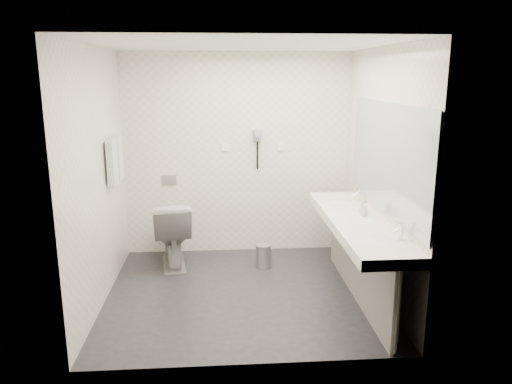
{
  "coord_description": "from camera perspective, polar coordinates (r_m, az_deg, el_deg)",
  "views": [
    {
      "loc": [
        -0.21,
        -4.73,
        2.23
      ],
      "look_at": [
        0.15,
        0.15,
        1.05
      ],
      "focal_mm": 34.29,
      "sensor_mm": 36.0,
      "label": 1
    }
  ],
  "objects": [
    {
      "name": "switch_plate_a",
      "position": [
        6.08,
        -3.63,
        5.22
      ],
      "size": [
        0.09,
        0.02,
        0.09
      ],
      "primitive_type": "cube",
      "color": "white",
      "rests_on": "wall_back"
    },
    {
      "name": "bin_lid",
      "position": [
        5.79,
        0.9,
        -6.24
      ],
      "size": [
        0.19,
        0.19,
        0.02
      ],
      "primitive_type": "cylinder",
      "color": "#B2B5BA",
      "rests_on": "pedal_bin"
    },
    {
      "name": "flush_plate",
      "position": [
        6.18,
        -10.08,
        1.41
      ],
      "size": [
        0.18,
        0.02,
        0.12
      ],
      "primitive_type": "cube",
      "color": "#B2B5BA",
      "rests_on": "wall_back"
    },
    {
      "name": "wall_back",
      "position": [
        6.11,
        -2.21,
        4.33
      ],
      "size": [
        2.8,
        0.0,
        2.8
      ],
      "primitive_type": "plane",
      "rotation": [
        1.57,
        0.0,
        0.0
      ],
      "color": "white",
      "rests_on": "floor"
    },
    {
      "name": "toilet",
      "position": [
        5.89,
        -9.76,
        -4.76
      ],
      "size": [
        0.55,
        0.84,
        0.8
      ],
      "primitive_type": "imported",
      "rotation": [
        0.0,
        0.0,
        3.27
      ],
      "color": "white",
      "rests_on": "floor"
    },
    {
      "name": "ceiling",
      "position": [
        4.74,
        -1.75,
        16.82
      ],
      "size": [
        2.8,
        2.8,
        0.0
      ],
      "primitive_type": "plane",
      "rotation": [
        3.14,
        0.0,
        0.0
      ],
      "color": "white",
      "rests_on": "wall_back"
    },
    {
      "name": "towel_rail",
      "position": [
        5.44,
        -16.37,
        5.84
      ],
      "size": [
        0.02,
        0.62,
        0.02
      ],
      "primitive_type": "cylinder",
      "rotation": [
        1.57,
        0.0,
        0.0
      ],
      "color": "silver",
      "rests_on": "wall_left"
    },
    {
      "name": "dryer_cradle",
      "position": [
        6.06,
        0.16,
        6.65
      ],
      "size": [
        0.1,
        0.04,
        0.14
      ],
      "primitive_type": "cube",
      "color": "#95969A",
      "rests_on": "wall_back"
    },
    {
      "name": "towel_far",
      "position": [
        5.61,
        -15.83,
        3.81
      ],
      "size": [
        0.07,
        0.24,
        0.48
      ],
      "primitive_type": "cube",
      "color": "silver",
      "rests_on": "towel_rail"
    },
    {
      "name": "dryer_cord",
      "position": [
        6.08,
        0.17,
        4.3
      ],
      "size": [
        0.02,
        0.02,
        0.35
      ],
      "primitive_type": "cylinder",
      "color": "black",
      "rests_on": "dryer_cradle"
    },
    {
      "name": "pedal_bin",
      "position": [
        5.84,
        0.89,
        -7.52
      ],
      "size": [
        0.22,
        0.22,
        0.26
      ],
      "primitive_type": "cylinder",
      "rotation": [
        0.0,
        0.0,
        0.19
      ],
      "color": "#B2B5BA",
      "rests_on": "floor"
    },
    {
      "name": "wall_front",
      "position": [
        3.57,
        -0.67,
        -2.38
      ],
      "size": [
        2.8,
        0.0,
        2.8
      ],
      "primitive_type": "plane",
      "rotation": [
        -1.57,
        0.0,
        0.0
      ],
      "color": "white",
      "rests_on": "floor"
    },
    {
      "name": "floor",
      "position": [
        5.23,
        -1.55,
        -11.67
      ],
      "size": [
        2.8,
        2.8,
        0.0
      ],
      "primitive_type": "plane",
      "color": "#232327",
      "rests_on": "ground"
    },
    {
      "name": "towel_near",
      "position": [
        5.34,
        -16.41,
        3.3
      ],
      "size": [
        0.07,
        0.24,
        0.48
      ],
      "primitive_type": "cube",
      "color": "silver",
      "rests_on": "towel_rail"
    },
    {
      "name": "basin_far",
      "position": [
        5.53,
        9.9,
        -1.26
      ],
      "size": [
        0.4,
        0.31,
        0.05
      ],
      "primitive_type": "ellipsoid",
      "color": "white",
      "rests_on": "vanity_counter"
    },
    {
      "name": "soap_bottle_a",
      "position": [
        5.0,
        12.46,
        -2.1
      ],
      "size": [
        0.07,
        0.07,
        0.12
      ],
      "primitive_type": "imported",
      "rotation": [
        0.0,
        0.0,
        0.53
      ],
      "color": "white",
      "rests_on": "vanity_counter"
    },
    {
      "name": "vanity_post_far",
      "position": [
        6.03,
        9.34,
        -4.53
      ],
      "size": [
        0.06,
        0.06,
        0.75
      ],
      "primitive_type": "cylinder",
      "color": "silver",
      "rests_on": "floor"
    },
    {
      "name": "dryer_barrel",
      "position": [
        5.99,
        0.21,
        6.86
      ],
      "size": [
        0.08,
        0.14,
        0.08
      ],
      "primitive_type": "cylinder",
      "rotation": [
        1.57,
        0.0,
        0.0
      ],
      "color": "#95969A",
      "rests_on": "dryer_cradle"
    },
    {
      "name": "mirror",
      "position": [
        4.86,
        15.02,
        3.87
      ],
      "size": [
        0.02,
        2.2,
        1.05
      ],
      "primitive_type": "cube",
      "color": "#B2BCC6",
      "rests_on": "wall_right"
    },
    {
      "name": "faucet_near",
      "position": [
        4.37,
        16.55,
        -4.41
      ],
      "size": [
        0.04,
        0.04,
        0.15
      ],
      "primitive_type": "cylinder",
      "color": "silver",
      "rests_on": "vanity_counter"
    },
    {
      "name": "vanity_post_near",
      "position": [
        4.19,
        16.09,
        -13.31
      ],
      "size": [
        0.06,
        0.06,
        0.75
      ],
      "primitive_type": "cylinder",
      "color": "silver",
      "rests_on": "floor"
    },
    {
      "name": "vanity_counter",
      "position": [
        4.93,
        11.7,
        -3.58
      ],
      "size": [
        0.55,
        2.2,
        0.1
      ],
      "primitive_type": "cube",
      "color": "white",
      "rests_on": "floor"
    },
    {
      "name": "wall_left",
      "position": [
        4.97,
        -17.98,
        1.52
      ],
      "size": [
        0.0,
        2.6,
        2.6
      ],
      "primitive_type": "plane",
      "rotation": [
        1.57,
        0.0,
        1.57
      ],
      "color": "white",
      "rests_on": "floor"
    },
    {
      "name": "basin_near",
      "position": [
        4.33,
        14.04,
        -5.65
      ],
      "size": [
        0.4,
        0.31,
        0.05
      ],
      "primitive_type": "ellipsoid",
      "color": "white",
      "rests_on": "vanity_counter"
    },
    {
      "name": "wall_right",
      "position": [
        5.09,
        14.31,
        2.04
      ],
      "size": [
        0.0,
        2.6,
        2.6
      ],
      "primitive_type": "plane",
      "rotation": [
        1.57,
        0.0,
        -1.57
      ],
      "color": "white",
      "rests_on": "floor"
    },
    {
      "name": "glass_left",
      "position": [
        5.12,
        12.48,
        -1.79
      ],
      "size": [
        0.07,
        0.07,
        0.11
      ],
      "primitive_type": "cylinder",
      "rotation": [
        0.0,
        0.0,
        -0.2
      ],
      "color": "silver",
      "rests_on": "vanity_counter"
    },
    {
      "name": "faucet_far",
      "position": [
        5.56,
        11.89,
        -0.32
      ],
      "size": [
        0.04,
        0.04,
        0.15
      ],
      "primitive_type": "cylinder",
      "color": "silver",
      "rests_on": "vanity_counter"
    },
    {
      "name": "vanity_panel",
      "position": [
        5.08,
        11.74,
        -8.16
      ],
      "size": [
        0.03,
        2.15,
        0.75
      ],
      "primitive_type": "cube",
      "color": "gray",
      "rests_on": "floor"
    },
    {
      "name": "soap_bottle_b",
      "position": [
        5.13,
        12.24,
        -1.84
      ],
      "size": [
        0.09,
        0.09,
        0.09
      ],
      "primitive_type": "imported",
      "rotation": [
        0.0,
        0.0,
        -0.48
      ],
      "color": "white",
      "rests_on": "vanity_counter"
    },
    {
      "name": "switch_plate_b",
      "position": [
        6.13,
        2.95,
        5.3
      ],
      "size": [
        0.09,
        0.02,
        0.09
      ],
      "primitive_type": "cube",
      "color": "white",
      "rests_on": "wall_back"
    }
  ]
}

